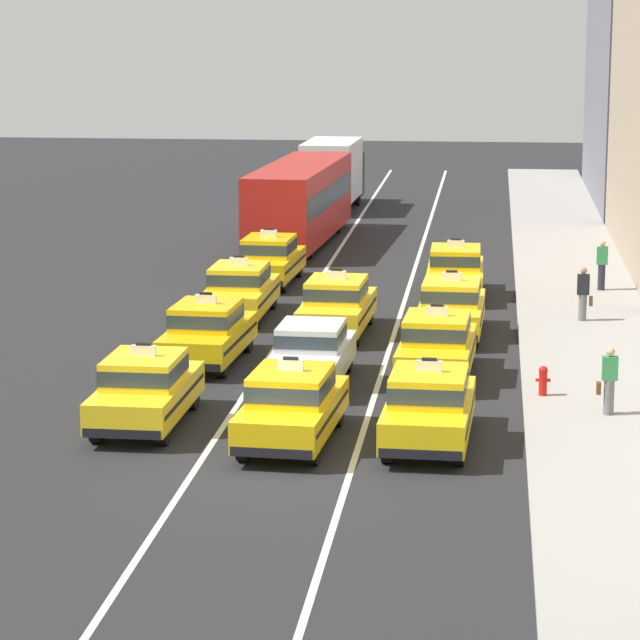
# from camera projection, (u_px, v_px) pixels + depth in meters

# --- Properties ---
(ground_plane) EXTENTS (160.00, 160.00, 0.00)m
(ground_plane) POSITION_uv_depth(u_px,v_px,m) (272.00, 472.00, 31.55)
(ground_plane) COLOR #232326
(lane_stripe_left_center) EXTENTS (0.14, 80.00, 0.01)m
(lane_stripe_left_center) POSITION_uv_depth(u_px,v_px,m) (310.00, 294.00, 51.20)
(lane_stripe_left_center) COLOR silver
(lane_stripe_left_center) RESTS_ON ground
(lane_stripe_center_right) EXTENTS (0.14, 80.00, 0.01)m
(lane_stripe_center_right) POSITION_uv_depth(u_px,v_px,m) (406.00, 296.00, 50.85)
(lane_stripe_center_right) COLOR silver
(lane_stripe_center_right) RESTS_ON ground
(sidewalk_curb) EXTENTS (4.00, 90.00, 0.15)m
(sidewalk_curb) POSITION_uv_depth(u_px,v_px,m) (586.00, 328.00, 45.35)
(sidewalk_curb) COLOR #9E9993
(sidewalk_curb) RESTS_ON ground
(taxi_left_nearest) EXTENTS (1.88, 4.58, 1.96)m
(taxi_left_nearest) POSITION_uv_depth(u_px,v_px,m) (145.00, 388.00, 34.89)
(taxi_left_nearest) COLOR black
(taxi_left_nearest) RESTS_ON ground
(taxi_left_second) EXTENTS (2.02, 4.64, 1.96)m
(taxi_left_second) POSITION_uv_depth(u_px,v_px,m) (207.00, 332.00, 41.00)
(taxi_left_second) COLOR black
(taxi_left_second) RESTS_ON ground
(taxi_left_third) EXTENTS (1.87, 4.58, 1.96)m
(taxi_left_third) POSITION_uv_depth(u_px,v_px,m) (240.00, 290.00, 47.06)
(taxi_left_third) COLOR black
(taxi_left_third) RESTS_ON ground
(taxi_left_fourth) EXTENTS (1.99, 4.63, 1.96)m
(taxi_left_fourth) POSITION_uv_depth(u_px,v_px,m) (269.00, 259.00, 52.82)
(taxi_left_fourth) COLOR black
(taxi_left_fourth) RESTS_ON ground
(bus_left_fifth) EXTENTS (3.11, 11.32, 3.22)m
(bus_left_fifth) POSITION_uv_depth(u_px,v_px,m) (300.00, 199.00, 61.55)
(bus_left_fifth) COLOR black
(bus_left_fifth) RESTS_ON ground
(box_truck_left_sixth) EXTENTS (2.47, 7.03, 3.27)m
(box_truck_left_sixth) POSITION_uv_depth(u_px,v_px,m) (334.00, 171.00, 72.39)
(box_truck_left_sixth) COLOR black
(box_truck_left_sixth) RESTS_ON ground
(taxi_center_nearest) EXTENTS (2.08, 4.66, 1.96)m
(taxi_center_nearest) POSITION_uv_depth(u_px,v_px,m) (292.00, 405.00, 33.47)
(taxi_center_nearest) COLOR black
(taxi_center_nearest) RESTS_ON ground
(sedan_center_second) EXTENTS (1.89, 4.35, 1.58)m
(sedan_center_second) POSITION_uv_depth(u_px,v_px,m) (311.00, 352.00, 38.74)
(sedan_center_second) COLOR black
(sedan_center_second) RESTS_ON ground
(taxi_center_third) EXTENTS (1.99, 4.63, 1.96)m
(taxi_center_third) POSITION_uv_depth(u_px,v_px,m) (337.00, 305.00, 44.69)
(taxi_center_third) COLOR black
(taxi_center_third) RESTS_ON ground
(taxi_right_nearest) EXTENTS (1.96, 4.62, 1.96)m
(taxi_right_nearest) POSITION_uv_depth(u_px,v_px,m) (429.00, 406.00, 33.38)
(taxi_right_nearest) COLOR black
(taxi_right_nearest) RESTS_ON ground
(taxi_right_second) EXTENTS (1.98, 4.62, 1.96)m
(taxi_right_second) POSITION_uv_depth(u_px,v_px,m) (437.00, 345.00, 39.39)
(taxi_right_second) COLOR black
(taxi_right_second) RESTS_ON ground
(taxi_right_third) EXTENTS (1.93, 4.60, 1.96)m
(taxi_right_third) POSITION_uv_depth(u_px,v_px,m) (451.00, 307.00, 44.41)
(taxi_right_third) COLOR black
(taxi_right_third) RESTS_ON ground
(taxi_right_fourth) EXTENTS (1.86, 4.58, 1.96)m
(taxi_right_fourth) POSITION_uv_depth(u_px,v_px,m) (455.00, 270.00, 50.51)
(taxi_right_fourth) COLOR black
(taxi_right_fourth) RESTS_ON ground
(pedestrian_near_crosswalk) EXTENTS (0.47, 0.24, 1.61)m
(pedestrian_near_crosswalk) POSITION_uv_depth(u_px,v_px,m) (583.00, 294.00, 45.95)
(pedestrian_near_crosswalk) COLOR slate
(pedestrian_near_crosswalk) RESTS_ON sidewalk_curb
(pedestrian_mid_block) EXTENTS (0.36, 0.24, 1.66)m
(pedestrian_mid_block) POSITION_uv_depth(u_px,v_px,m) (602.00, 265.00, 50.93)
(pedestrian_mid_block) COLOR #23232D
(pedestrian_mid_block) RESTS_ON sidewalk_curb
(pedestrian_by_storefront) EXTENTS (0.47, 0.24, 1.58)m
(pedestrian_by_storefront) POSITION_uv_depth(u_px,v_px,m) (609.00, 381.00, 35.32)
(pedestrian_by_storefront) COLOR slate
(pedestrian_by_storefront) RESTS_ON sidewalk_curb
(fire_hydrant) EXTENTS (0.36, 0.22, 0.73)m
(fire_hydrant) POSITION_uv_depth(u_px,v_px,m) (543.00, 379.00, 37.13)
(fire_hydrant) COLOR red
(fire_hydrant) RESTS_ON sidewalk_curb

